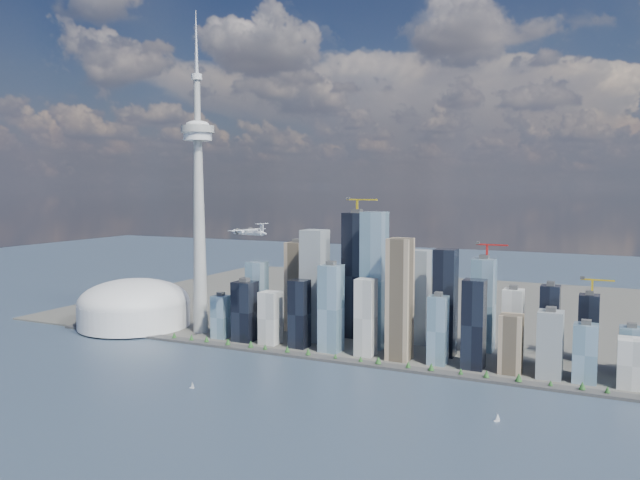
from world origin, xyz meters
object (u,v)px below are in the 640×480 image
at_px(needle_tower, 199,199).
at_px(airplane, 249,232).
at_px(dome_stadium, 134,306).
at_px(sailboat_west, 192,386).
at_px(sailboat_east, 497,419).

relative_size(needle_tower, airplane, 7.32).
bearing_deg(airplane, needle_tower, 167.55).
relative_size(dome_stadium, airplane, 2.66).
bearing_deg(airplane, sailboat_west, -67.84).
height_order(airplane, sailboat_west, airplane).
bearing_deg(dome_stadium, sailboat_east, -15.74).
distance_m(dome_stadium, sailboat_west, 393.67).
relative_size(needle_tower, dome_stadium, 2.75).
bearing_deg(sailboat_east, sailboat_west, 164.01).
bearing_deg(sailboat_west, needle_tower, 120.85).
bearing_deg(sailboat_east, dome_stadium, 140.63).
distance_m(needle_tower, sailboat_west, 382.04).
distance_m(airplane, sailboat_west, 248.46).
height_order(needle_tower, sailboat_east, needle_tower).
xyz_separation_m(airplane, sailboat_west, (13.95, -163.46, -186.60)).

